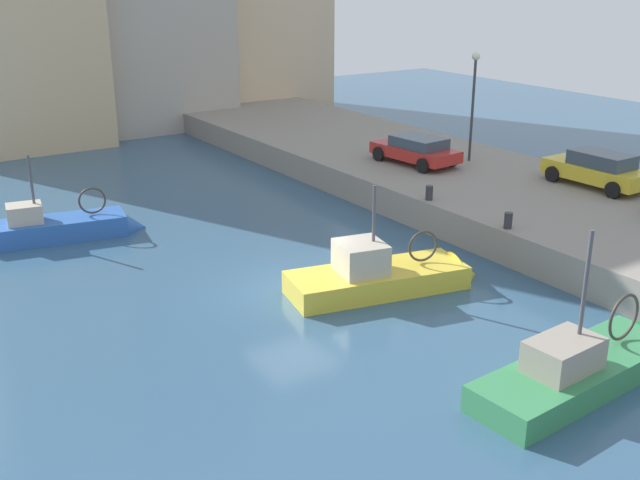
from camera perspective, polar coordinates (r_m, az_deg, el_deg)
water_surface at (r=23.92m, az=-2.16°, el=-3.68°), size 80.00×80.00×0.00m
quay_wall at (r=30.89m, az=16.35°, el=2.17°), size 9.00×56.00×1.20m
fishing_boat_yellow at (r=23.96m, az=5.06°, el=-3.35°), size 6.63×3.14×4.29m
fishing_boat_blue at (r=29.95m, az=-18.55°, el=0.37°), size 6.00×2.59×3.98m
fishing_boat_green at (r=19.87m, az=19.23°, el=-9.64°), size 6.99×2.19×4.81m
parked_car_red at (r=34.41m, az=7.20°, el=6.74°), size 2.31×4.24×1.24m
parked_car_yellow at (r=32.39m, az=20.03°, el=5.01°), size 1.89×4.24×1.43m
mooring_bollard_south at (r=26.38m, az=13.90°, el=1.43°), size 0.28×0.28×0.55m
mooring_bollard_mid at (r=29.09m, az=8.17°, el=3.52°), size 0.28×0.28×0.55m
quay_streetlamp at (r=34.91m, az=11.43°, el=11.04°), size 0.36×0.36×4.83m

